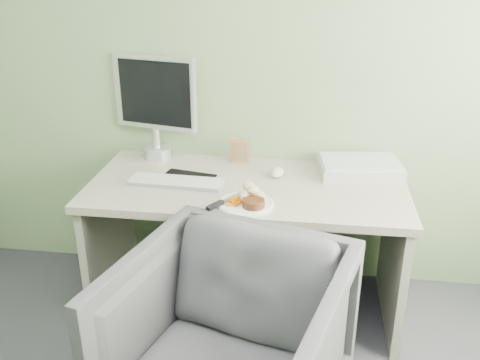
# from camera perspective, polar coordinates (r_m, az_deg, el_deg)

# --- Properties ---
(wall_back) EXTENTS (3.50, 0.00, 3.50)m
(wall_back) POSITION_cam_1_polar(r_m,az_deg,el_deg) (2.88, 1.80, 13.99)
(wall_back) COLOR gray
(wall_back) RESTS_ON floor
(desk) EXTENTS (1.60, 0.75, 0.73)m
(desk) POSITION_cam_1_polar(r_m,az_deg,el_deg) (2.78, 0.75, -3.88)
(desk) COLOR #B3A496
(desk) RESTS_ON floor
(plate) EXTENTS (0.26, 0.26, 0.01)m
(plate) POSITION_cam_1_polar(r_m,az_deg,el_deg) (2.47, 0.61, -2.60)
(plate) COLOR white
(plate) RESTS_ON desk
(steak) EXTENTS (0.13, 0.13, 0.03)m
(steak) POSITION_cam_1_polar(r_m,az_deg,el_deg) (2.43, 1.43, -2.47)
(steak) COLOR black
(steak) RESTS_ON plate
(potato_pile) EXTENTS (0.15, 0.13, 0.07)m
(potato_pile) POSITION_cam_1_polar(r_m,az_deg,el_deg) (2.49, 1.38, -1.33)
(potato_pile) COLOR tan
(potato_pile) RESTS_ON plate
(carrot_heap) EXTENTS (0.07, 0.06, 0.04)m
(carrot_heap) POSITION_cam_1_polar(r_m,az_deg,el_deg) (2.45, -0.58, -2.18)
(carrot_heap) COLOR #D56204
(carrot_heap) RESTS_ON plate
(steak_knife) EXTENTS (0.16, 0.23, 0.02)m
(steak_knife) POSITION_cam_1_polar(r_m,az_deg,el_deg) (2.45, -1.99, -2.39)
(steak_knife) COLOR silver
(steak_knife) RESTS_ON plate
(mousepad) EXTENTS (0.31, 0.29, 0.00)m
(mousepad) POSITION_cam_1_polar(r_m,az_deg,el_deg) (2.75, -5.94, -0.01)
(mousepad) COLOR black
(mousepad) RESTS_ON desk
(keyboard) EXTENTS (0.48, 0.16, 0.02)m
(keyboard) POSITION_cam_1_polar(r_m,az_deg,el_deg) (2.70, -6.84, -0.22)
(keyboard) COLOR white
(keyboard) RESTS_ON desk
(computer_mouse) EXTENTS (0.07, 0.12, 0.04)m
(computer_mouse) POSITION_cam_1_polar(r_m,az_deg,el_deg) (2.79, 3.98, 0.83)
(computer_mouse) COLOR white
(computer_mouse) RESTS_ON desk
(photo_frame) EXTENTS (0.11, 0.01, 0.14)m
(photo_frame) POSITION_cam_1_polar(r_m,az_deg,el_deg) (2.95, -0.01, 3.11)
(photo_frame) COLOR olive
(photo_frame) RESTS_ON desk
(eyedrop_bottle) EXTENTS (0.02, 0.02, 0.07)m
(eyedrop_bottle) POSITION_cam_1_polar(r_m,az_deg,el_deg) (2.98, 0.28, 2.55)
(eyedrop_bottle) COLOR white
(eyedrop_bottle) RESTS_ON desk
(scanner) EXTENTS (0.45, 0.33, 0.07)m
(scanner) POSITION_cam_1_polar(r_m,az_deg,el_deg) (2.88, 12.65, 1.25)
(scanner) COLOR #ABAEB2
(scanner) RESTS_ON desk
(monitor) EXTENTS (0.48, 0.17, 0.58)m
(monitor) POSITION_cam_1_polar(r_m,az_deg,el_deg) (2.99, -9.03, 8.30)
(monitor) COLOR silver
(monitor) RESTS_ON desk
(desk_chair) EXTENTS (1.03, 1.04, 0.77)m
(desk_chair) POSITION_cam_1_polar(r_m,az_deg,el_deg) (2.19, -1.16, -17.55)
(desk_chair) COLOR #3A393F
(desk_chair) RESTS_ON floor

